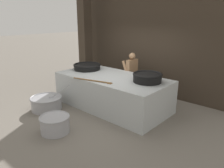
{
  "coord_description": "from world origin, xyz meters",
  "views": [
    {
      "loc": [
        4.31,
        -4.8,
        2.73
      ],
      "look_at": [
        0.0,
        0.0,
        0.74
      ],
      "focal_mm": 35.0,
      "sensor_mm": 36.0,
      "label": 1
    }
  ],
  "objects_px": {
    "giant_wok_near": "(87,66)",
    "prep_bowl_vegetables": "(46,102)",
    "prep_bowl_meat": "(55,123)",
    "giant_wok_far": "(147,77)",
    "cook": "(132,74)"
  },
  "relations": [
    {
      "from": "prep_bowl_meat",
      "to": "giant_wok_near",
      "type": "bearing_deg",
      "value": 119.86
    },
    {
      "from": "giant_wok_near",
      "to": "giant_wok_far",
      "type": "distance_m",
      "value": 2.38
    },
    {
      "from": "cook",
      "to": "prep_bowl_vegetables",
      "type": "bearing_deg",
      "value": 67.33
    },
    {
      "from": "cook",
      "to": "prep_bowl_vegetables",
      "type": "xyz_separation_m",
      "value": [
        -1.25,
        -2.64,
        -0.62
      ]
    },
    {
      "from": "giant_wok_far",
      "to": "prep_bowl_vegetables",
      "type": "bearing_deg",
      "value": -145.0
    },
    {
      "from": "giant_wok_near",
      "to": "prep_bowl_vegetables",
      "type": "bearing_deg",
      "value": -93.23
    },
    {
      "from": "giant_wok_far",
      "to": "prep_bowl_meat",
      "type": "xyz_separation_m",
      "value": [
        -1.09,
        -2.36,
        -0.89
      ]
    },
    {
      "from": "prep_bowl_vegetables",
      "to": "cook",
      "type": "bearing_deg",
      "value": 64.67
    },
    {
      "from": "prep_bowl_meat",
      "to": "giant_wok_far",
      "type": "bearing_deg",
      "value": 65.3
    },
    {
      "from": "giant_wok_near",
      "to": "cook",
      "type": "distance_m",
      "value": 1.56
    },
    {
      "from": "giant_wok_near",
      "to": "prep_bowl_meat",
      "type": "relative_size",
      "value": 1.28
    },
    {
      "from": "prep_bowl_vegetables",
      "to": "prep_bowl_meat",
      "type": "xyz_separation_m",
      "value": [
        1.39,
        -0.63,
        0.01
      ]
    },
    {
      "from": "giant_wok_far",
      "to": "prep_bowl_vegetables",
      "type": "distance_m",
      "value": 3.15
    },
    {
      "from": "giant_wok_far",
      "to": "prep_bowl_meat",
      "type": "relative_size",
      "value": 1.12
    },
    {
      "from": "giant_wok_near",
      "to": "cook",
      "type": "bearing_deg",
      "value": 41.28
    }
  ]
}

